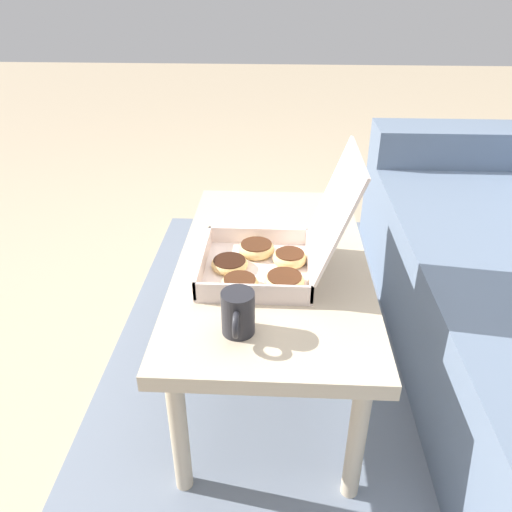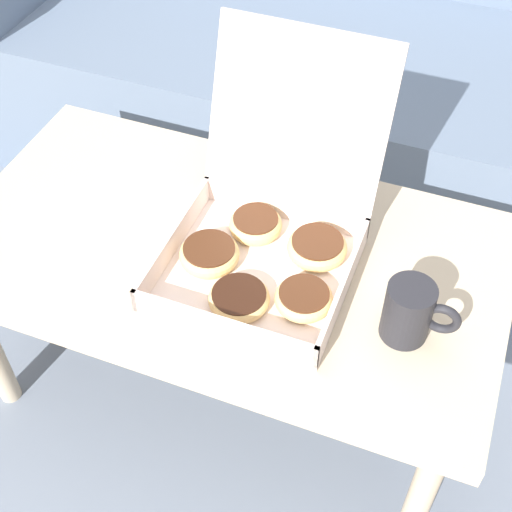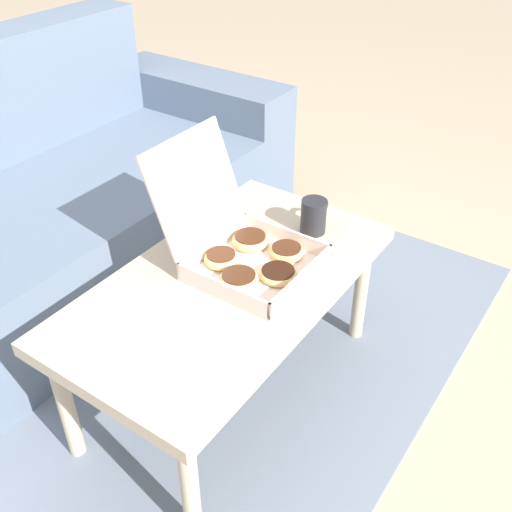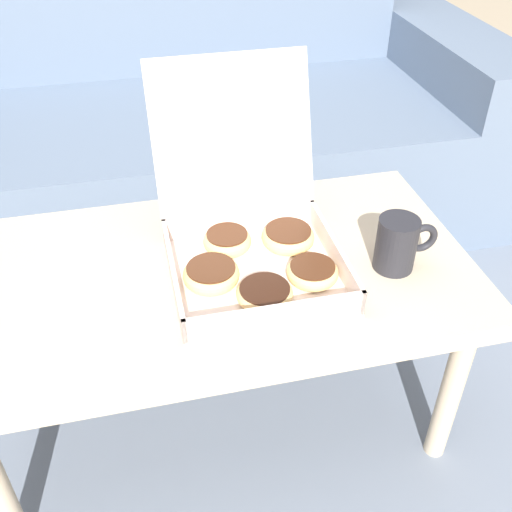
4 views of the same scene
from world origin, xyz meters
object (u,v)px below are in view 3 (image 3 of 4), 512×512
object	(u,v)px
coffee_table	(228,292)
coffee_mug	(314,216)
pastry_box	(244,248)
couch	(25,222)

from	to	relation	value
coffee_table	coffee_mug	bearing A→B (deg)	-12.07
coffee_table	pastry_box	bearing A→B (deg)	0.14
coffee_table	couch	bearing A→B (deg)	90.00
coffee_mug	coffee_table	bearing A→B (deg)	167.93
couch	coffee_table	bearing A→B (deg)	-90.00
couch	coffee_mug	distance (m)	1.06
couch	pastry_box	size ratio (longest dim) A/B	5.23
coffee_mug	couch	bearing A→B (deg)	109.05
couch	pastry_box	bearing A→B (deg)	-85.11
coffee_table	pastry_box	size ratio (longest dim) A/B	2.45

